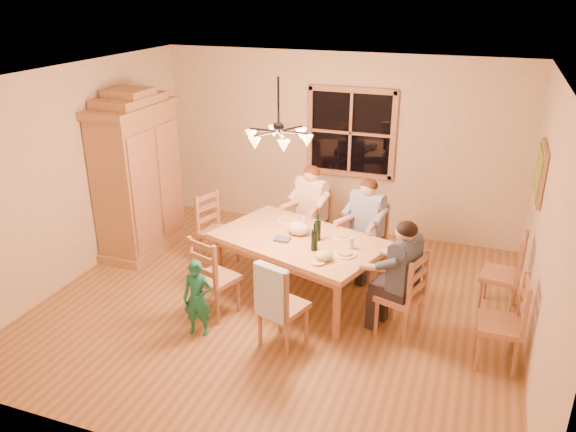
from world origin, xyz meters
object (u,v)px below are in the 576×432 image
at_px(chair_near_right, 283,318).
at_px(chair_end_right, 399,308).
at_px(chair_spare_back, 499,286).
at_px(wine_bottle_a, 318,227).
at_px(dining_table, 299,245).
at_px(adult_plaid_man, 367,216).
at_px(adult_slate_man, 403,264).
at_px(wine_bottle_b, 314,237).
at_px(chair_far_right, 365,254).
at_px(chair_spare_front, 497,337).
at_px(chair_near_left, 217,290).
at_px(armoire, 139,179).
at_px(chandelier, 279,136).
at_px(chair_end_left, 219,243).
at_px(adult_woman, 311,201).
at_px(child, 197,298).
at_px(chair_far_left, 310,237).

height_order(chair_near_right, chair_end_right, same).
bearing_deg(chair_spare_back, chair_near_right, 133.66).
xyz_separation_m(wine_bottle_a, chair_spare_back, (2.09, 0.44, -0.62)).
bearing_deg(dining_table, adult_plaid_man, 49.55).
height_order(adult_slate_man, wine_bottle_b, adult_slate_man).
xyz_separation_m(chair_far_right, adult_plaid_man, (0.00, -0.00, 0.54)).
distance_m(wine_bottle_a, chair_spare_front, 2.28).
bearing_deg(chair_near_left, adult_plaid_man, 64.80).
xyz_separation_m(chair_far_right, adult_slate_man, (0.65, -1.19, 0.54)).
height_order(armoire, dining_table, armoire).
relative_size(wine_bottle_b, chair_spare_back, 0.33).
bearing_deg(chandelier, chair_near_left, -146.67).
bearing_deg(dining_table, chair_near_left, -135.97).
xyz_separation_m(chandelier, chair_end_left, (-1.17, 0.74, -1.77)).
height_order(adult_slate_man, chair_spare_back, adult_slate_man).
bearing_deg(chair_spare_front, wine_bottle_b, 76.95).
xyz_separation_m(chair_near_right, adult_plaid_man, (0.47, 1.80, 0.54)).
bearing_deg(armoire, chair_spare_front, -13.29).
bearing_deg(adult_woman, chair_end_right, 153.43).
xyz_separation_m(armoire, child, (1.80, -1.70, -0.62)).
bearing_deg(armoire, wine_bottle_b, -15.15).
distance_m(adult_woman, wine_bottle_a, 1.10).
bearing_deg(adult_plaid_man, armoire, 22.55).
xyz_separation_m(dining_table, wine_bottle_a, (0.22, 0.02, 0.26)).
distance_m(chair_near_right, adult_plaid_man, 1.94).
distance_m(adult_slate_man, wine_bottle_b, 1.05).
height_order(dining_table, chair_spare_front, chair_spare_front).
bearing_deg(chandelier, chair_end_left, 147.53).
bearing_deg(armoire, chair_end_right, -13.69).
relative_size(chair_end_left, adult_slate_man, 1.13).
bearing_deg(chair_far_right, dining_table, 67.62).
distance_m(dining_table, chair_near_left, 1.11).
relative_size(dining_table, chair_far_left, 2.27).
relative_size(chair_far_right, chair_near_left, 1.00).
relative_size(chair_near_left, chair_spare_back, 1.00).
relative_size(chair_far_left, adult_woman, 1.13).
bearing_deg(wine_bottle_b, adult_slate_man, -9.61).
xyz_separation_m(chandelier, chair_far_left, (-0.05, 1.36, -1.77)).
relative_size(chandelier, wine_bottle_a, 2.33).
bearing_deg(chair_spare_front, adult_plaid_man, 47.57).
height_order(chair_far_right, chair_near_right, same).
bearing_deg(adult_woman, chair_far_left, -161.93).
bearing_deg(armoire, chair_spare_back, -0.70).
relative_size(chair_near_left, child, 1.13).
bearing_deg(chandelier, chair_near_right, -66.60).
bearing_deg(armoire, chair_end_left, -4.12).
distance_m(adult_plaid_man, wine_bottle_a, 0.86).
bearing_deg(chair_near_left, dining_table, 62.10).
distance_m(chair_near_right, chair_end_right, 1.28).
height_order(dining_table, chair_spare_back, chair_spare_back).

